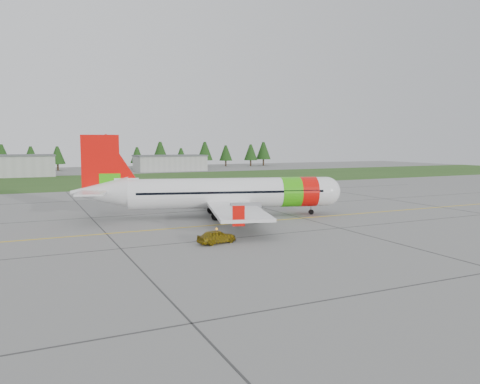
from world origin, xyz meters
TOP-DOWN VIEW (x-y plane):
  - ground at (0.00, 0.00)m, footprint 320.00×320.00m
  - aircraft at (1.30, 13.62)m, footprint 35.04×33.04m
  - follow_me_car at (-6.00, -1.60)m, footprint 1.62×1.81m
  - grass_strip at (0.00, 82.00)m, footprint 320.00×50.00m
  - taxi_guideline at (0.00, 8.00)m, footprint 120.00×0.25m
  - hangar_east at (25.00, 118.00)m, footprint 24.00×12.00m
  - treeline at (0.00, 138.00)m, footprint 160.00×8.00m

SIDE VIEW (x-z plane):
  - ground at x=0.00m, z-range 0.00..0.00m
  - taxi_guideline at x=0.00m, z-range 0.00..0.02m
  - grass_strip at x=0.00m, z-range 0.00..0.03m
  - follow_me_car at x=-6.00m, z-range 0.00..3.93m
  - hangar_east at x=25.00m, z-range 0.00..5.20m
  - aircraft at x=1.30m, z-range -2.30..8.55m
  - treeline at x=0.00m, z-range 0.00..10.00m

